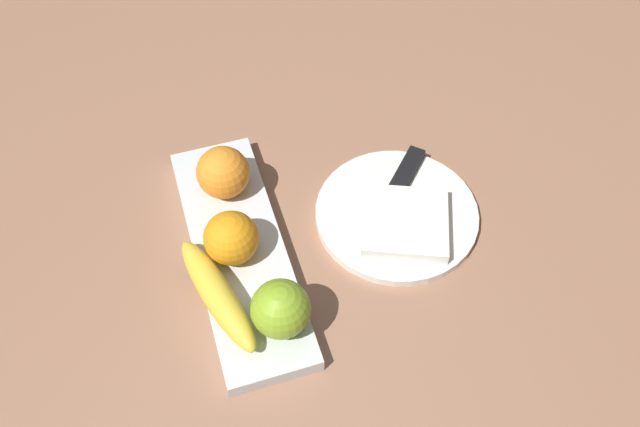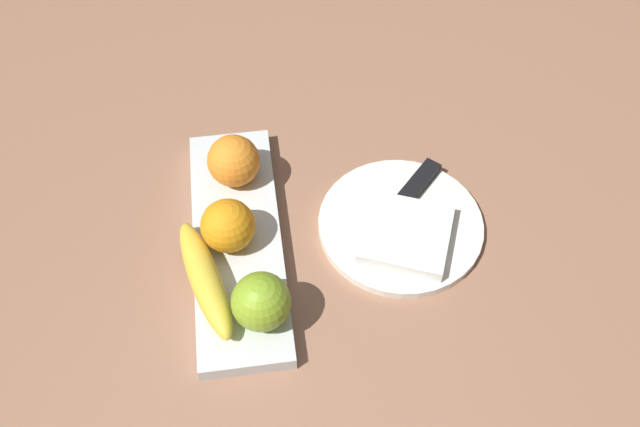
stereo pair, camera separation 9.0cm
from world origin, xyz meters
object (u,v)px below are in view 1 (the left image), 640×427
banana (217,294)px  apple (280,309)px  fruit_tray (240,252)px  orange_near_banana (223,173)px  orange_near_apple (231,238)px  knife (402,179)px  folded_napkin (405,223)px  dinner_plate (397,214)px

banana → apple: bearing=36.3°
fruit_tray → orange_near_banana: size_ratio=5.16×
orange_near_apple → orange_near_banana: bearing=172.6°
orange_near_apple → knife: 0.27m
apple → knife: apple is taller
apple → orange_near_banana: bearing=-175.6°
fruit_tray → folded_napkin: bearing=82.8°
orange_near_banana → dinner_plate: orange_near_banana is taller
knife → fruit_tray: bearing=-35.5°
orange_near_apple → fruit_tray: bearing=130.3°
folded_napkin → knife: size_ratio=0.78×
fruit_tray → dinner_plate: size_ratio=1.66×
apple → orange_near_apple: bearing=-165.0°
fruit_tray → dinner_plate: bearing=90.0°
fruit_tray → banana: size_ratio=2.06×
orange_near_apple → dinner_plate: (-0.01, 0.23, -0.05)m
banana → orange_near_apple: 0.08m
apple → folded_napkin: (-0.10, 0.20, -0.04)m
folded_napkin → knife: folded_napkin is taller
orange_near_apple → knife: orange_near_apple is taller
orange_near_banana → knife: (0.05, 0.25, -0.04)m
apple → orange_near_banana: same height
apple → folded_napkin: apple is taller
orange_near_banana → dinner_plate: (0.10, 0.22, -0.05)m
orange_near_banana → knife: size_ratio=0.50×
dinner_plate → folded_napkin: (0.03, 0.00, 0.02)m
fruit_tray → apple: (0.12, 0.02, 0.05)m
fruit_tray → folded_napkin: 0.23m
banana → orange_near_banana: (-0.17, 0.05, 0.02)m
fruit_tray → dinner_plate: (0.00, 0.22, -0.01)m
dinner_plate → folded_napkin: 0.03m
apple → dinner_plate: 0.24m
dinner_plate → knife: size_ratio=1.56×
orange_near_apple → dinner_plate: orange_near_apple is taller
apple → orange_near_apple: 0.12m
apple → folded_napkin: bearing=115.5°
banana → orange_near_banana: 0.18m
apple → folded_napkin: 0.23m
banana → folded_napkin: 0.27m
orange_near_banana → folded_napkin: bearing=59.3°
dinner_plate → knife: (-0.05, 0.03, 0.01)m
apple → banana: size_ratio=0.40×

